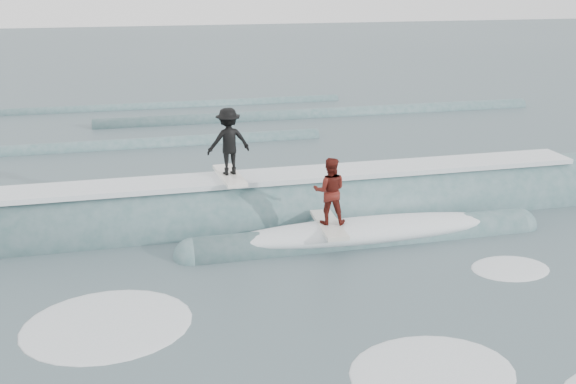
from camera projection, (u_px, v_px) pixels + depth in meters
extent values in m
plane|color=#3A4E55|center=(329.00, 295.00, 13.98)|extent=(160.00, 160.00, 0.00)
cylinder|color=#3C6365|center=(280.00, 217.00, 18.47)|extent=(21.53, 2.35, 2.35)
cylinder|color=#3C6365|center=(365.00, 241.00, 16.84)|extent=(9.00, 1.00, 1.00)
sphere|color=#3C6365|center=(193.00, 257.00, 15.85)|extent=(1.00, 1.00, 1.00)
sphere|color=#3C6365|center=(518.00, 226.00, 17.83)|extent=(1.00, 1.00, 1.00)
cube|color=white|center=(280.00, 176.00, 18.07)|extent=(18.00, 1.30, 0.14)
ellipsoid|color=white|center=(366.00, 230.00, 16.74)|extent=(7.60, 1.30, 0.60)
cube|color=white|center=(230.00, 175.00, 17.71)|extent=(0.70, 2.04, 0.10)
imported|color=black|center=(229.00, 141.00, 17.40)|extent=(1.28, 0.85, 1.84)
cube|color=silver|center=(329.00, 225.00, 16.44)|extent=(0.65, 2.02, 0.10)
imported|color=#52150F|center=(330.00, 191.00, 16.15)|extent=(0.98, 0.85, 1.73)
ellipsoid|color=white|center=(432.00, 372.00, 11.28)|extent=(3.09, 2.11, 0.10)
ellipsoid|color=white|center=(107.00, 324.00, 12.82)|extent=(3.53, 2.41, 0.10)
ellipsoid|color=white|center=(510.00, 269.00, 15.25)|extent=(2.33, 1.59, 0.10)
cylinder|color=#3C6365|center=(49.00, 152.00, 25.26)|extent=(22.00, 0.70, 0.70)
cylinder|color=#3C6365|center=(323.00, 116.00, 31.70)|extent=(22.00, 0.80, 0.80)
cylinder|color=#3C6365|center=(135.00, 109.00, 33.39)|extent=(22.00, 0.60, 0.60)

